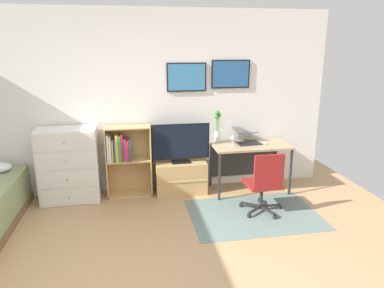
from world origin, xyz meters
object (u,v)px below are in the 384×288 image
object	(u,v)px
office_chair	(265,182)
wine_glass	(233,137)
television	(181,143)
desk	(248,151)
tv_stand	(181,177)
computer_mouse	(265,143)
bamboo_vase	(218,127)
bookshelf	(125,156)
laptop	(247,139)
dresser	(69,165)

from	to	relation	value
office_chair	wine_glass	size ratio (longest dim) A/B	4.78
television	desk	distance (m)	1.06
tv_stand	computer_mouse	size ratio (longest dim) A/B	7.29
desk	bamboo_vase	xyz separation A→B (m)	(-0.46, 0.15, 0.36)
computer_mouse	desk	bearing A→B (deg)	156.64
computer_mouse	wine_glass	size ratio (longest dim) A/B	0.58
television	computer_mouse	bearing A→B (deg)	-4.77
computer_mouse	tv_stand	bearing A→B (deg)	174.23
office_chair	computer_mouse	distance (m)	0.90
computer_mouse	wine_glass	bearing A→B (deg)	-178.57
office_chair	computer_mouse	world-z (taller)	office_chair
television	bookshelf	bearing A→B (deg)	175.02
desk	laptop	distance (m)	0.20
bamboo_vase	wine_glass	xyz separation A→B (m)	(0.17, -0.26, -0.10)
laptop	bamboo_vase	xyz separation A→B (m)	(-0.43, 0.12, 0.17)
bamboo_vase	wine_glass	bearing A→B (deg)	-56.76
tv_stand	wine_glass	distance (m)	1.00
desk	television	bearing A→B (deg)	179.52
computer_mouse	bamboo_vase	bearing A→B (deg)	160.08
dresser	wine_glass	size ratio (longest dim) A/B	5.96
television	desk	bearing A→B (deg)	-0.48
television	tv_stand	bearing A→B (deg)	90.00
laptop	office_chair	bearing A→B (deg)	-97.85
bamboo_vase	laptop	bearing A→B (deg)	-15.73
tv_stand	office_chair	bearing A→B (deg)	-43.40
tv_stand	wine_glass	xyz separation A→B (m)	(0.76, -0.14, 0.63)
tv_stand	laptop	distance (m)	1.17
bookshelf	computer_mouse	bearing A→B (deg)	-4.85
tv_stand	desk	size ratio (longest dim) A/B	0.66
dresser	desk	size ratio (longest dim) A/B	0.93
wine_glass	tv_stand	bearing A→B (deg)	169.47
tv_stand	television	distance (m)	0.54
desk	bookshelf	bearing A→B (deg)	177.53
bookshelf	television	world-z (taller)	television
television	laptop	size ratio (longest dim) A/B	2.05
tv_stand	bookshelf	bearing A→B (deg)	176.57
tv_stand	laptop	bearing A→B (deg)	-0.19
television	office_chair	distance (m)	1.37
television	office_chair	bearing A→B (deg)	-42.70
dresser	television	bearing A→B (deg)	-0.26
computer_mouse	wine_glass	world-z (taller)	wine_glass
dresser	desk	world-z (taller)	dresser
bookshelf	office_chair	size ratio (longest dim) A/B	1.22
laptop	dresser	bearing A→B (deg)	175.34
tv_stand	television	world-z (taller)	television
dresser	bookshelf	bearing A→B (deg)	4.73
dresser	laptop	world-z (taller)	dresser
tv_stand	dresser	bearing A→B (deg)	-179.46
office_chair	wine_glass	world-z (taller)	wine_glass
dresser	bookshelf	size ratio (longest dim) A/B	1.02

